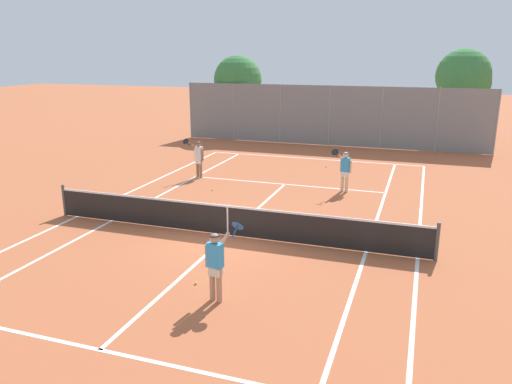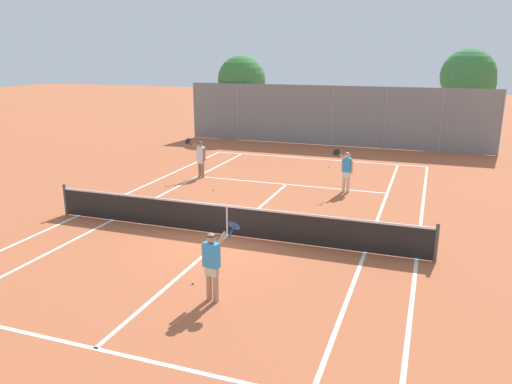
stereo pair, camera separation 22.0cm
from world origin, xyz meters
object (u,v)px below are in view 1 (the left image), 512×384
at_px(player_far_left, 199,157).
at_px(loose_tennis_ball_0, 196,283).
at_px(player_far_right, 345,169).
at_px(tennis_net, 228,219).
at_px(tree_behind_right, 465,78).
at_px(loose_tennis_ball_1, 326,167).
at_px(loose_tennis_ball_2, 212,190).
at_px(tree_behind_left, 238,81).
at_px(player_near_side, 216,262).

xyz_separation_m(player_far_left, loose_tennis_ball_0, (4.45, -9.70, -0.89)).
xyz_separation_m(player_far_right, loose_tennis_ball_0, (-2.03, -9.39, -0.89)).
bearing_deg(tennis_net, tree_behind_right, 69.27).
bearing_deg(loose_tennis_ball_1, tree_behind_right, 55.81).
distance_m(player_far_left, loose_tennis_ball_1, 6.30).
relative_size(player_far_right, loose_tennis_ball_1, 26.88).
height_order(player_far_right, tree_behind_right, tree_behind_right).
xyz_separation_m(player_far_right, loose_tennis_ball_1, (-1.52, 4.10, -0.89)).
bearing_deg(tennis_net, player_far_right, 67.24).
bearing_deg(player_far_left, loose_tennis_ball_1, 37.37).
bearing_deg(player_far_left, loose_tennis_ball_2, -52.26).
xyz_separation_m(player_far_right, tree_behind_right, (4.85, 13.48, 2.97)).
xyz_separation_m(loose_tennis_ball_0, loose_tennis_ball_1, (0.51, 13.49, 0.00)).
distance_m(loose_tennis_ball_0, tree_behind_left, 22.27).
xyz_separation_m(loose_tennis_ball_2, tree_behind_right, (9.88, 15.04, 3.87)).
distance_m(tree_behind_left, tree_behind_right, 13.83).
distance_m(player_far_right, tree_behind_right, 14.63).
distance_m(loose_tennis_ball_1, tree_behind_left, 11.00).
xyz_separation_m(player_far_left, tree_behind_right, (11.33, 13.17, 2.97)).
bearing_deg(player_far_left, player_far_right, -2.75).
xyz_separation_m(player_far_left, loose_tennis_ball_2, (1.45, -1.87, -0.89)).
distance_m(loose_tennis_ball_0, tree_behind_right, 24.20).
height_order(player_near_side, player_far_right, same).
distance_m(player_far_left, player_far_right, 6.48).
xyz_separation_m(player_near_side, loose_tennis_ball_0, (-0.79, 0.58, -0.89)).
distance_m(tennis_net, player_far_left, 7.49).
height_order(tennis_net, player_far_right, player_far_right).
height_order(loose_tennis_ball_0, tree_behind_right, tree_behind_right).
relative_size(player_near_side, loose_tennis_ball_2, 26.88).
relative_size(tennis_net, tree_behind_right, 2.14).
relative_size(loose_tennis_ball_0, tree_behind_right, 0.01).
height_order(loose_tennis_ball_1, tree_behind_left, tree_behind_left).
relative_size(player_far_left, tree_behind_right, 0.32).
bearing_deg(loose_tennis_ball_2, player_near_side, -65.75).
relative_size(player_far_left, loose_tennis_ball_0, 26.88).
relative_size(tennis_net, loose_tennis_ball_2, 181.82).
height_order(loose_tennis_ball_0, loose_tennis_ball_1, same).
height_order(player_far_left, loose_tennis_ball_0, player_far_left).
height_order(player_near_side, loose_tennis_ball_2, player_near_side).
bearing_deg(player_far_right, loose_tennis_ball_2, -162.73).
distance_m(tennis_net, player_near_side, 4.15).
bearing_deg(player_near_side, player_far_left, 116.99).
height_order(player_near_side, loose_tennis_ball_0, player_near_side).
relative_size(loose_tennis_ball_0, loose_tennis_ball_2, 1.00).
relative_size(player_near_side, player_far_left, 1.00).
bearing_deg(loose_tennis_ball_1, loose_tennis_ball_2, -121.77).
xyz_separation_m(player_near_side, player_far_left, (-5.24, 10.28, 0.00)).
relative_size(tennis_net, loose_tennis_ball_0, 181.82).
bearing_deg(player_far_right, loose_tennis_ball_1, 110.37).
relative_size(player_near_side, loose_tennis_ball_0, 26.88).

